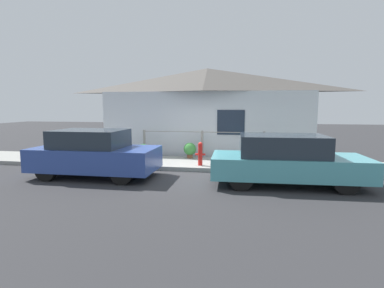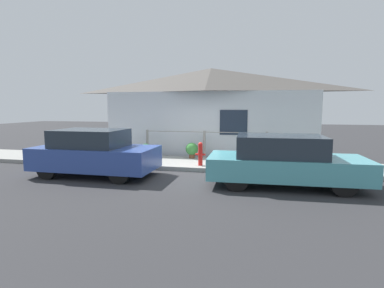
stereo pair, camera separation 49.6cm
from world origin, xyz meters
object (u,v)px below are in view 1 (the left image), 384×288
at_px(potted_plant_by_fence, 143,150).
at_px(car_right, 286,160).
at_px(car_left, 94,154).
at_px(fire_hydrant, 200,153).
at_px(potted_plant_near_hydrant, 190,149).

bearing_deg(potted_plant_by_fence, car_right, -28.65).
xyz_separation_m(car_left, car_right, (5.69, -0.00, -0.03)).
distance_m(car_right, fire_hydrant, 3.10).
distance_m(fire_hydrant, potted_plant_near_hydrant, 1.51).
height_order(car_right, potted_plant_by_fence, car_right).
height_order(fire_hydrant, potted_plant_near_hydrant, fire_hydrant).
bearing_deg(car_right, car_left, 177.99).
distance_m(car_left, car_right, 5.69).
xyz_separation_m(car_left, potted_plant_near_hydrant, (2.45, 3.01, -0.24)).
xyz_separation_m(potted_plant_near_hydrant, potted_plant_by_fence, (-1.82, -0.25, -0.04)).
bearing_deg(fire_hydrant, car_left, -151.85).
xyz_separation_m(car_right, potted_plant_near_hydrant, (-3.24, 3.01, -0.21)).
bearing_deg(fire_hydrant, potted_plant_near_hydrant, 114.05).
bearing_deg(potted_plant_near_hydrant, car_right, -42.90).
xyz_separation_m(car_right, potted_plant_by_fence, (-5.07, 2.77, -0.24)).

